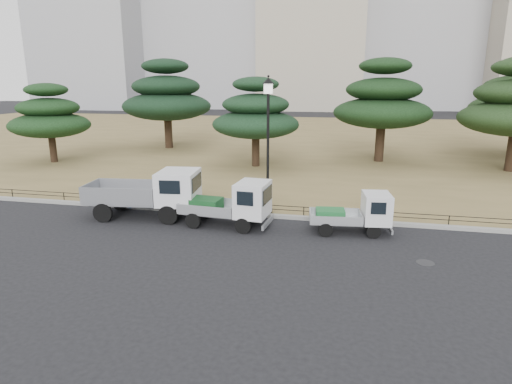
% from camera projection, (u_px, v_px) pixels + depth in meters
% --- Properties ---
extents(ground, '(220.00, 220.00, 0.00)m').
position_uv_depth(ground, '(245.00, 236.00, 16.77)').
color(ground, black).
extents(lawn, '(120.00, 56.00, 0.15)m').
position_uv_depth(lawn, '(313.00, 138.00, 45.72)').
color(lawn, olive).
rests_on(lawn, ground).
extents(curb, '(120.00, 0.25, 0.16)m').
position_uv_depth(curb, '(259.00, 215.00, 19.21)').
color(curb, gray).
rests_on(curb, ground).
extents(truck_large, '(5.08, 2.45, 2.14)m').
position_uv_depth(truck_large, '(150.00, 191.00, 18.89)').
color(truck_large, black).
rests_on(truck_large, ground).
extents(truck_kei_front, '(3.80, 1.88, 1.95)m').
position_uv_depth(truck_kei_front, '(232.00, 204.00, 17.73)').
color(truck_kei_front, black).
rests_on(truck_kei_front, ground).
extents(truck_kei_rear, '(3.26, 1.68, 1.64)m').
position_uv_depth(truck_kei_rear, '(356.00, 213.00, 16.99)').
color(truck_kei_rear, black).
rests_on(truck_kei_rear, ground).
extents(street_lamp, '(0.53, 0.53, 5.91)m').
position_uv_depth(street_lamp, '(268.00, 123.00, 18.42)').
color(street_lamp, black).
rests_on(street_lamp, lawn).
extents(pipe_fence, '(38.00, 0.04, 0.40)m').
position_uv_depth(pipe_fence, '(260.00, 206.00, 19.26)').
color(pipe_fence, black).
rests_on(pipe_fence, lawn).
extents(tarp_pile, '(1.86, 1.56, 1.07)m').
position_uv_depth(tarp_pile, '(127.00, 195.00, 20.72)').
color(tarp_pile, '#143B9B').
rests_on(tarp_pile, lawn).
extents(manhole, '(0.60, 0.60, 0.01)m').
position_uv_depth(manhole, '(425.00, 263.00, 14.29)').
color(manhole, '#2D2D30').
rests_on(manhole, ground).
extents(pine_west_far, '(5.64, 5.64, 5.69)m').
position_uv_depth(pine_west_far, '(49.00, 117.00, 30.92)').
color(pine_west_far, black).
rests_on(pine_west_far, lawn).
extents(pine_west_near, '(7.74, 7.74, 7.74)m').
position_uv_depth(pine_west_near, '(167.00, 97.00, 37.56)').
color(pine_west_near, black).
rests_on(pine_west_near, lawn).
extents(pine_center_left, '(6.01, 6.01, 6.11)m').
position_uv_depth(pine_center_left, '(256.00, 115.00, 29.32)').
color(pine_center_left, black).
rests_on(pine_center_left, lawn).
extents(pine_center_right, '(7.03, 7.03, 7.46)m').
position_uv_depth(pine_center_right, '(383.00, 102.00, 30.98)').
color(pine_center_right, black).
rests_on(pine_center_right, lawn).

